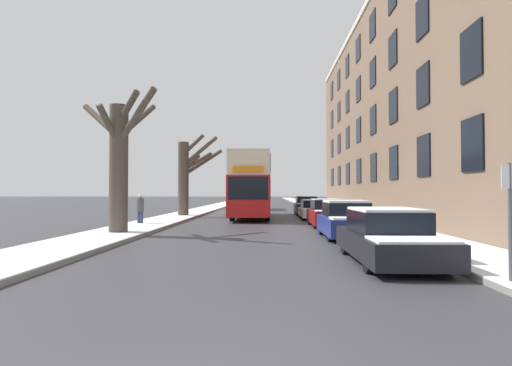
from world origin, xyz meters
name	(u,v)px	position (x,y,z in m)	size (l,w,h in m)	color
sidewalk_left	(224,204)	(-5.89, 53.00, 0.08)	(2.66, 130.00, 0.16)	gray
sidewalk_right	(307,204)	(5.89, 53.00, 0.08)	(2.66, 130.00, 0.16)	gray
terrace_facade_right	(431,108)	(11.71, 24.78, 7.67)	(9.10, 37.71, 15.34)	#7A604C
bare_tree_left_0	(120,158)	(-5.72, 13.14, 3.19)	(4.27, 4.31, 6.00)	#4C4238
bare_tree_left_1	(187,174)	(-5.43, 25.21, 3.06)	(3.04, 1.95, 5.98)	#4C4238
double_decker_bus	(252,183)	(-0.73, 24.78, 2.42)	(2.56, 10.74, 4.28)	red
parked_car_0	(388,237)	(3.47, 7.14, 0.64)	(1.87, 4.50, 1.37)	black
parked_car_1	(346,221)	(3.47, 12.59, 0.68)	(1.84, 4.01, 1.47)	navy
parked_car_2	(327,214)	(3.47, 17.82, 0.67)	(1.69, 4.17, 1.44)	maroon
parked_car_3	(314,210)	(3.47, 23.62, 0.61)	(1.84, 4.26, 1.30)	silver
parked_car_4	(306,206)	(3.47, 29.10, 0.69)	(1.82, 4.10, 1.50)	black
oncoming_van	(255,197)	(-1.00, 38.03, 1.33)	(1.99, 5.78, 2.47)	white
pedestrian_left_sidewalk	(140,209)	(-6.33, 17.70, 0.92)	(0.37, 0.37, 1.68)	navy
street_sign_post	(510,216)	(4.86, 4.33, 1.34)	(0.32, 0.07, 2.32)	#4C4F54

